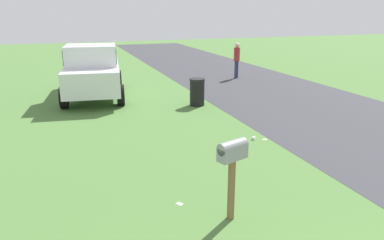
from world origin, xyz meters
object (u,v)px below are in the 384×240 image
mailbox (232,157)px  trash_bin (197,92)px  pedestrian (237,58)px  pickup_truck (93,70)px

mailbox → trash_bin: bearing=-34.6°
mailbox → trash_bin: mailbox is taller
pedestrian → trash_bin: bearing=-81.1°
pickup_truck → pedestrian: 7.43m
mailbox → pedestrian: pedestrian is taller
mailbox → trash_bin: size_ratio=1.41×
pickup_truck → trash_bin: 4.27m
mailbox → pickup_truck: 9.88m
pickup_truck → trash_bin: bearing=60.7°
mailbox → pickup_truck: (9.79, 1.31, -0.01)m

